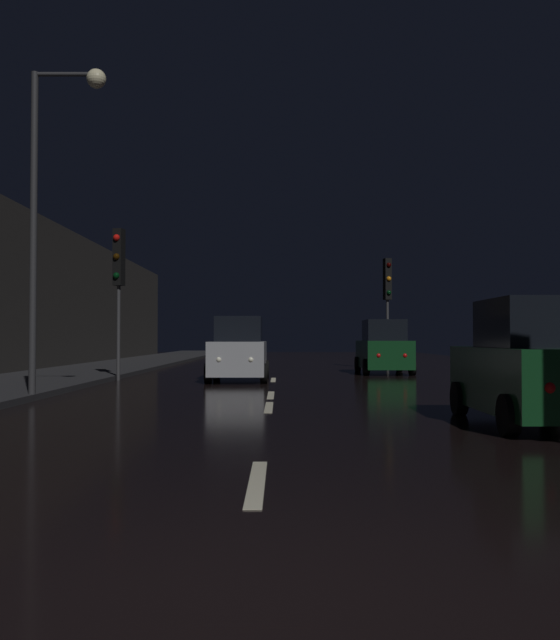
{
  "coord_description": "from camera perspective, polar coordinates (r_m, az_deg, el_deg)",
  "views": [
    {
      "loc": [
        0.23,
        -3.84,
        1.41
      ],
      "look_at": [
        0.25,
        18.15,
        1.98
      ],
      "focal_mm": 39.24,
      "sensor_mm": 36.0,
      "label": 1
    }
  ],
  "objects": [
    {
      "name": "sidewalk_left",
      "position": [
        29.39,
        -15.26,
        -4.03
      ],
      "size": [
        4.4,
        84.0,
        0.15
      ],
      "primitive_type": "cube",
      "color": "#28282B",
      "rests_on": "ground"
    },
    {
      "name": "ground",
      "position": [
        28.38,
        -0.53,
        -4.35
      ],
      "size": [
        27.32,
        84.0,
        0.02
      ],
      "primitive_type": "cube",
      "color": "black"
    },
    {
      "name": "streetlamp_overhead",
      "position": [
        16.94,
        -18.05,
        10.7
      ],
      "size": [
        1.7,
        0.44,
        7.54
      ],
      "color": "#2D2D30",
      "rests_on": "ground"
    },
    {
      "name": "car_approaching_headlights",
      "position": [
        23.2,
        -3.44,
        -2.57
      ],
      "size": [
        1.94,
        4.2,
        2.12
      ],
      "rotation": [
        0.0,
        0.0,
        -1.57
      ],
      "color": "#A5A8AD",
      "rests_on": "ground"
    },
    {
      "name": "car_parked_right_near",
      "position": [
        12.17,
        19.82,
        -3.62
      ],
      "size": [
        1.88,
        4.07,
        2.05
      ],
      "rotation": [
        0.0,
        0.0,
        1.57
      ],
      "color": "#0F3819",
      "rests_on": "ground"
    },
    {
      "name": "car_parked_right_far",
      "position": [
        28.16,
        8.38,
        -2.35
      ],
      "size": [
        1.96,
        4.24,
        2.13
      ],
      "rotation": [
        0.0,
        0.0,
        1.57
      ],
      "color": "#0F3819",
      "rests_on": "ground"
    },
    {
      "name": "lane_centerline",
      "position": [
        15.53,
        -0.91,
        -6.67
      ],
      "size": [
        0.16,
        18.92,
        0.01
      ],
      "color": "beige",
      "rests_on": "ground"
    },
    {
      "name": "traffic_light_far_right",
      "position": [
        32.45,
        8.69,
        2.58
      ],
      "size": [
        0.38,
        0.48,
        5.07
      ],
      "rotation": [
        0.0,
        0.0,
        -1.33
      ],
      "color": "#38383A",
      "rests_on": "ground"
    },
    {
      "name": "traffic_light_far_left",
      "position": [
        23.96,
        -13.1,
        4.02
      ],
      "size": [
        0.38,
        0.49,
        5.06
      ],
      "rotation": [
        0.0,
        0.0,
        -1.82
      ],
      "color": "#38383A",
      "rests_on": "ground"
    }
  ]
}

